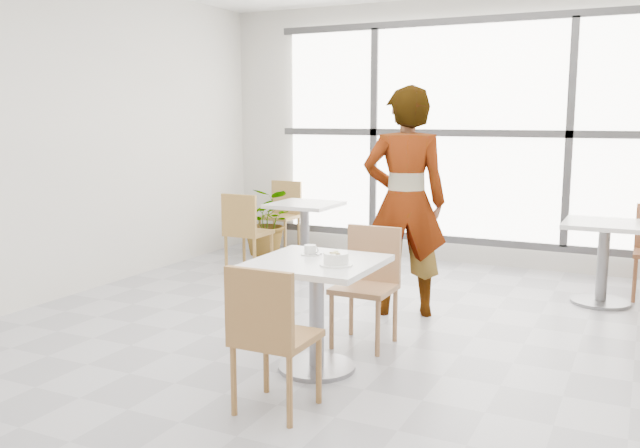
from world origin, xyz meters
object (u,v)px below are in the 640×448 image
at_px(coffee_cup, 310,251).
at_px(person, 405,202).
at_px(plant_left, 267,221).
at_px(oatmeal_bowl, 336,259).
at_px(bg_chair_left_near, 245,227).
at_px(main_table, 317,294).
at_px(chair_near, 269,330).
at_px(bg_table_left, 305,227).
at_px(chair_far, 368,277).
at_px(bg_table_right, 604,251).
at_px(bg_chair_left_far, 283,211).

xyz_separation_m(coffee_cup, person, (0.20, 1.36, 0.19)).
xyz_separation_m(person, plant_left, (-2.32, 1.66, -0.55)).
bearing_deg(oatmeal_bowl, bg_chair_left_near, 132.99).
bearing_deg(main_table, person, 86.50).
height_order(chair_near, oatmeal_bowl, chair_near).
xyz_separation_m(coffee_cup, plant_left, (-2.12, 3.02, -0.36)).
distance_m(chair_near, bg_chair_left_near, 3.58).
relative_size(chair_near, bg_table_left, 1.16).
bearing_deg(bg_table_left, chair_near, -65.78).
distance_m(chair_far, coffee_cup, 0.64).
relative_size(person, plant_left, 2.32).
distance_m(chair_near, bg_table_right, 3.66).
height_order(bg_chair_left_far, plant_left, bg_chair_left_far).
height_order(person, plant_left, person).
distance_m(main_table, chair_near, 0.75).
distance_m(bg_table_left, bg_chair_left_near, 0.66).
xyz_separation_m(person, bg_table_right, (1.51, 1.09, -0.48)).
bearing_deg(bg_chair_left_near, oatmeal_bowl, 132.99).
distance_m(main_table, oatmeal_bowl, 0.34).
xyz_separation_m(bg_table_right, bg_chair_left_far, (-3.84, 0.95, 0.01)).
xyz_separation_m(person, bg_table_left, (-1.53, 1.11, -0.48)).
height_order(oatmeal_bowl, bg_table_left, oatmeal_bowl).
height_order(oatmeal_bowl, bg_table_right, oatmeal_bowl).
distance_m(bg_table_left, bg_chair_left_far, 1.23).
bearing_deg(bg_chair_left_near, chair_far, 143.36).
xyz_separation_m(main_table, chair_near, (0.07, -0.74, -0.02)).
relative_size(bg_table_right, bg_chair_left_near, 0.86).
bearing_deg(person, bg_table_right, -166.96).
bearing_deg(person, bg_chair_left_far, -64.01).
bearing_deg(plant_left, coffee_cup, -54.91).
distance_m(main_table, chair_far, 0.68).
distance_m(coffee_cup, bg_table_left, 2.82).
distance_m(person, bg_table_left, 1.95).
xyz_separation_m(main_table, person, (0.09, 1.50, 0.44)).
bearing_deg(bg_table_left, oatmeal_bowl, -59.06).
bearing_deg(bg_chair_left_near, plant_left, -73.78).
relative_size(coffee_cup, person, 0.08).
bearing_deg(chair_far, chair_near, -91.04).
height_order(coffee_cup, bg_table_right, coffee_cup).
xyz_separation_m(coffee_cup, bg_chair_left_near, (-1.84, 2.07, -0.28)).
height_order(main_table, plant_left, plant_left).
height_order(main_table, chair_far, chair_far).
distance_m(person, bg_table_right, 1.92).
xyz_separation_m(chair_far, oatmeal_bowl, (0.09, -0.77, 0.29)).
bearing_deg(oatmeal_bowl, coffee_cup, 142.46).
bearing_deg(person, coffee_cup, 58.71).
relative_size(chair_near, plant_left, 1.04).
relative_size(chair_far, oatmeal_bowl, 4.14).
relative_size(oatmeal_bowl, person, 0.11).
bearing_deg(bg_table_left, bg_chair_left_far, 130.65).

